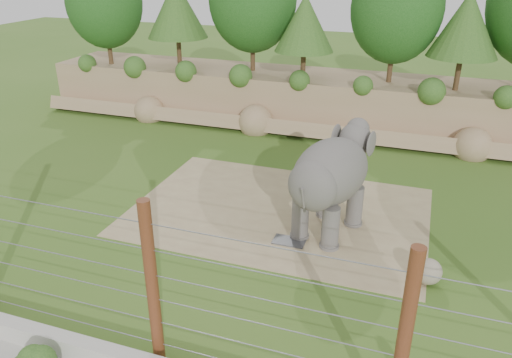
% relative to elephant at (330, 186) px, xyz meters
% --- Properties ---
extents(ground, '(90.00, 90.00, 0.00)m').
position_rel_elephant_xyz_m(ground, '(-2.34, -2.25, -1.62)').
color(ground, '#3F6920').
rests_on(ground, ground).
extents(back_embankment, '(30.00, 5.52, 8.77)m').
position_rel_elephant_xyz_m(back_embankment, '(-1.75, 10.42, 2.35)').
color(back_embankment, '#997B57').
rests_on(back_embankment, ground).
extents(dirt_patch, '(10.00, 7.00, 0.02)m').
position_rel_elephant_xyz_m(dirt_patch, '(-1.84, 0.75, -1.61)').
color(dirt_patch, '#A08660').
rests_on(dirt_patch, ground).
extents(drain_grate, '(1.00, 0.60, 0.03)m').
position_rel_elephant_xyz_m(drain_grate, '(-0.96, -1.07, -1.58)').
color(drain_grate, '#262628').
rests_on(drain_grate, dirt_patch).
extents(elephant, '(2.73, 4.31, 3.24)m').
position_rel_elephant_xyz_m(elephant, '(0.00, 0.00, 0.00)').
color(elephant, '#55514B').
rests_on(elephant, ground).
extents(stone_ball, '(0.72, 0.72, 0.72)m').
position_rel_elephant_xyz_m(stone_ball, '(3.16, -1.86, -1.24)').
color(stone_ball, gray).
rests_on(stone_ball, dirt_patch).
extents(barrier_fence, '(20.26, 0.26, 4.00)m').
position_rel_elephant_xyz_m(barrier_fence, '(-2.34, -6.75, 0.38)').
color(barrier_fence, '#582B14').
rests_on(barrier_fence, ground).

